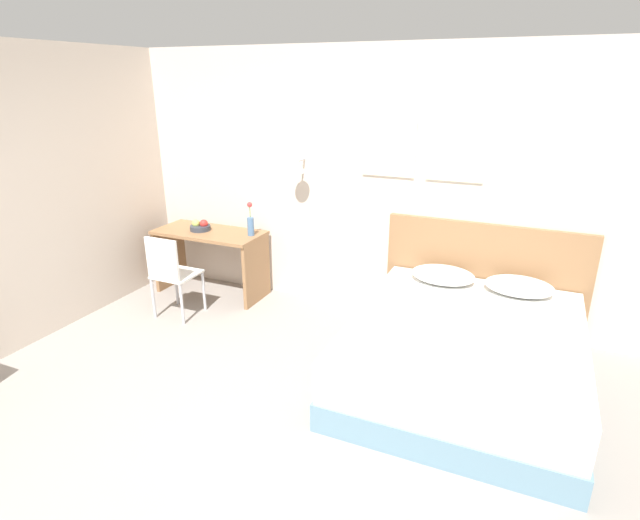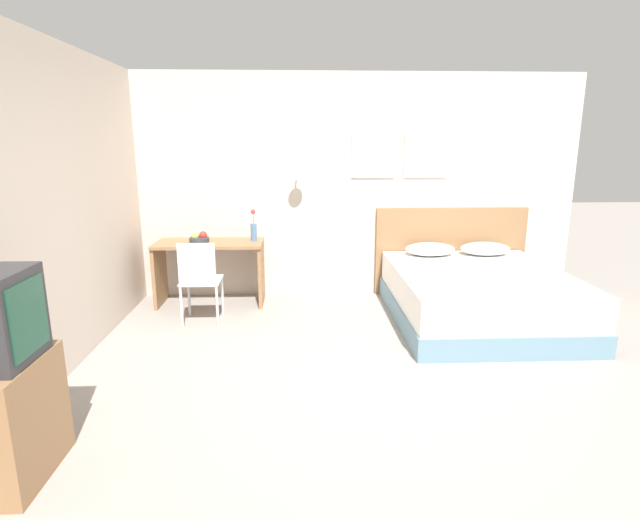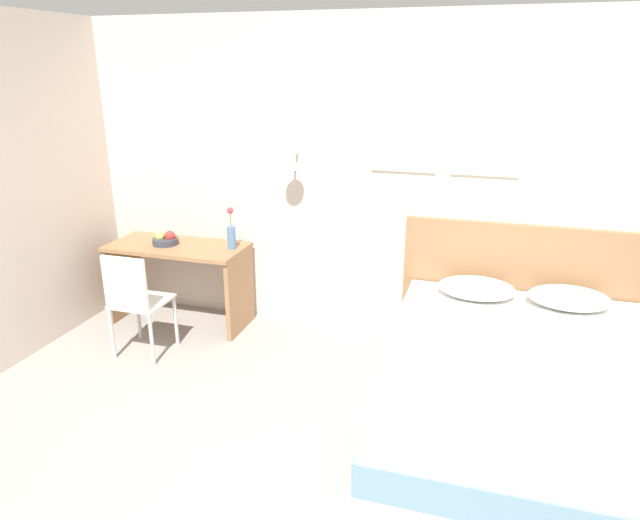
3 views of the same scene
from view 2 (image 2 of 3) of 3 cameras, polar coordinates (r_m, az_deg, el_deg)
The scene contains 13 objects.
ground_plane at distance 3.78m, azimuth 6.41°, elevation -16.25°, with size 24.00×24.00×0.00m, color gray.
wall_back at distance 6.09m, azimuth 2.73°, elevation 8.36°, with size 5.67×0.31×2.65m.
bed at distance 5.52m, azimuth 17.62°, elevation -4.01°, with size 1.75×2.03×0.55m.
headboard at distance 6.41m, azimuth 14.65°, elevation 1.02°, with size 1.87×0.06×1.08m.
pillow_left at distance 6.04m, azimuth 12.46°, elevation 1.21°, with size 0.58×0.40×0.15m.
pillow_right at distance 6.24m, azimuth 18.35°, elevation 1.24°, with size 0.58×0.40×0.15m.
folded_towel_near_foot at distance 5.14m, azimuth 18.41°, elevation -1.76°, with size 0.29×0.31×0.06m.
folded_towel_mid_bed at distance 4.72m, azimuth 19.77°, elevation -3.19°, with size 0.31×0.31×0.06m.
desk at distance 5.92m, azimuth -12.46°, elevation -0.04°, with size 1.22×0.56×0.74m.
desk_chair at distance 5.25m, azimuth -13.62°, elevation -1.81°, with size 0.40×0.40×0.88m.
fruit_bowl at distance 5.88m, azimuth -13.63°, elevation 2.42°, with size 0.23×0.23×0.12m.
flower_vase at distance 5.84m, azimuth -7.60°, elevation 3.51°, with size 0.07×0.07×0.37m.
tv_stand at distance 3.40m, azimuth -32.42°, elevation -15.26°, with size 0.44×0.62×0.70m.
Camera 2 is at (-0.55, -3.24, 1.86)m, focal length 28.00 mm.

